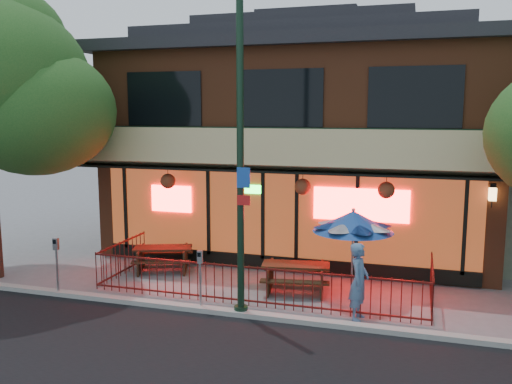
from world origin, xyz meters
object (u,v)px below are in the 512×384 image
picnic_table_right (296,273)px  patio_umbrella (353,221)px  parking_meter_near (200,270)px  parking_meter_far (57,257)px  street_light (240,179)px  pedestrian (359,281)px  picnic_table_left (163,255)px

picnic_table_right → patio_umbrella: (1.43, -0.00, 1.46)m
parking_meter_near → parking_meter_far: 3.88m
patio_umbrella → parking_meter_far: (-7.17, -2.02, -0.94)m
street_light → pedestrian: 3.50m
parking_meter_near → street_light: bearing=-0.1°
picnic_table_left → parking_meter_near: size_ratio=1.40×
picnic_table_left → parking_meter_far: bearing=-120.8°
picnic_table_right → pedestrian: (1.76, -1.44, 0.39)m
street_light → picnic_table_left: size_ratio=3.49×
pedestrian → picnic_table_left: bearing=77.5°
pedestrian → parking_meter_near: size_ratio=1.22×
pedestrian → parking_meter_far: 7.52m
picnic_table_right → parking_meter_far: size_ratio=1.29×
parking_meter_near → parking_meter_far: size_ratio=0.97×
picnic_table_left → parking_meter_far: parking_meter_far is taller
picnic_table_left → street_light: bearing=-38.6°
street_light → parking_meter_far: bearing=-179.1°
street_light → parking_meter_near: size_ratio=4.87×
pedestrian → parking_meter_near: (-3.61, -0.50, 0.09)m
patio_umbrella → street_light: bearing=-139.7°
parking_meter_near → parking_meter_far: (-3.88, -0.08, 0.03)m
street_light → parking_meter_far: (-4.88, -0.08, -2.14)m
picnic_table_left → parking_meter_near: bearing=-48.9°
pedestrian → parking_meter_near: 3.65m
picnic_table_left → parking_meter_near: (2.28, -2.61, 0.50)m
patio_umbrella → parking_meter_near: bearing=-149.5°
parking_meter_near → parking_meter_far: parking_meter_far is taller
parking_meter_far → picnic_table_left: bearing=59.2°
street_light → parking_meter_far: size_ratio=4.70×
street_light → picnic_table_right: size_ratio=3.64×
picnic_table_left → patio_umbrella: bearing=-6.9°
street_light → picnic_table_left: (-3.28, 2.61, -2.68)m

